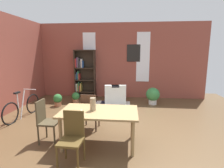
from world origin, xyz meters
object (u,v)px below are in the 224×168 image
at_px(dining_table, 99,115).
at_px(potted_plant_by_shelf, 76,97).
at_px(dining_chair_head_left, 46,120).
at_px(dining_chair_near_left, 72,136).
at_px(potted_plant_window, 153,95).
at_px(potted_plant_corner, 58,100).
at_px(vase_on_table, 93,104).
at_px(armchair_white, 115,96).
at_px(bicycle_second, 23,107).
at_px(bookshelf_tall, 83,74).
at_px(dining_chair_far_left, 90,110).

relative_size(dining_table, potted_plant_by_shelf, 3.77).
bearing_deg(dining_chair_head_left, dining_chair_near_left, -40.63).
distance_m(dining_table, potted_plant_window, 3.53).
height_order(potted_plant_by_shelf, potted_plant_corner, potted_plant_corner).
bearing_deg(vase_on_table, armchair_white, 86.81).
bearing_deg(potted_plant_corner, vase_on_table, -53.91).
bearing_deg(dining_table, potted_plant_window, 64.49).
xyz_separation_m(dining_table, bicycle_second, (-2.59, 1.33, -0.35)).
distance_m(bookshelf_tall, potted_plant_by_shelf, 1.26).
bearing_deg(bicycle_second, dining_chair_far_left, -15.64).
bearing_deg(bookshelf_tall, potted_plant_corner, -113.86).
bearing_deg(dining_chair_far_left, dining_chair_near_left, -89.76).
bearing_deg(dining_chair_head_left, vase_on_table, -0.06).
xyz_separation_m(dining_table, dining_chair_near_left, (-0.36, -0.70, -0.16)).
bearing_deg(dining_table, armchair_white, 89.08).
bearing_deg(dining_chair_far_left, armchair_white, 80.72).
bearing_deg(potted_plant_by_shelf, dining_chair_near_left, -73.53).
xyz_separation_m(dining_chair_near_left, potted_plant_by_shelf, (-1.11, 3.74, -0.29)).
height_order(dining_chair_head_left, dining_chair_far_left, same).
distance_m(dining_table, potted_plant_corner, 3.29).
relative_size(potted_plant_by_shelf, potted_plant_window, 0.66).
bearing_deg(bicycle_second, potted_plant_corner, 65.10).
bearing_deg(bookshelf_tall, dining_chair_far_left, -72.76).
bearing_deg(potted_plant_corner, bicycle_second, -114.90).
bearing_deg(dining_chair_far_left, vase_on_table, -71.34).
bearing_deg(potted_plant_corner, bookshelf_tall, 66.14).
bearing_deg(armchair_white, bookshelf_tall, 153.73).
xyz_separation_m(dining_chair_head_left, dining_chair_near_left, (0.82, -0.70, 0.00)).
height_order(bookshelf_tall, bicycle_second, bookshelf_tall).
relative_size(dining_chair_near_left, bookshelf_tall, 0.46).
xyz_separation_m(dining_table, potted_plant_by_shelf, (-1.47, 3.04, -0.44)).
bearing_deg(potted_plant_window, vase_on_table, -117.39).
relative_size(dining_chair_head_left, dining_chair_far_left, 1.00).
bearing_deg(potted_plant_window, dining_chair_far_left, -127.30).
height_order(bicycle_second, potted_plant_window, bicycle_second).
bearing_deg(dining_table, dining_chair_near_left, -117.17).
xyz_separation_m(potted_plant_by_shelf, potted_plant_corner, (-0.54, -0.46, 0.02)).
xyz_separation_m(dining_chair_far_left, potted_plant_by_shelf, (-1.10, 2.33, -0.29)).
height_order(vase_on_table, bicycle_second, vase_on_table).
bearing_deg(potted_plant_by_shelf, bicycle_second, -123.19).
distance_m(dining_chair_head_left, dining_chair_near_left, 1.08).
relative_size(dining_table, potted_plant_window, 2.50).
height_order(vase_on_table, potted_plant_window, vase_on_table).
xyz_separation_m(dining_chair_far_left, potted_plant_window, (1.88, 2.47, -0.16)).
bearing_deg(dining_chair_far_left, bicycle_second, 164.36).
bearing_deg(dining_chair_far_left, potted_plant_by_shelf, 115.23).
relative_size(dining_chair_far_left, potted_plant_corner, 2.09).
distance_m(dining_table, dining_chair_near_left, 0.81).
distance_m(dining_chair_far_left, dining_chair_near_left, 1.41).
height_order(dining_chair_near_left, potted_plant_by_shelf, dining_chair_near_left).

